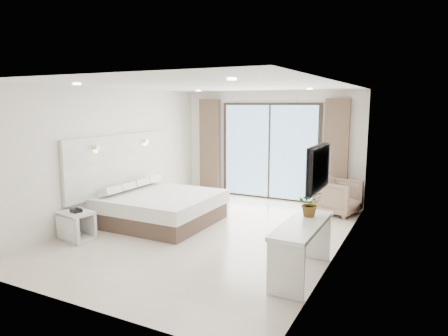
{
  "coord_description": "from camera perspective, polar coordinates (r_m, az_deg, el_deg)",
  "views": [
    {
      "loc": [
        3.47,
        -6.27,
        2.39
      ],
      "look_at": [
        0.08,
        0.4,
        1.18
      ],
      "focal_mm": 32.0,
      "sensor_mm": 36.0,
      "label": 1
    }
  ],
  "objects": [
    {
      "name": "bed",
      "position": [
        8.22,
        -9.15,
        -5.57
      ],
      "size": [
        2.12,
        2.02,
        0.73
      ],
      "color": "brown",
      "rests_on": "ground"
    },
    {
      "name": "phone",
      "position": [
        7.49,
        -20.37,
        -5.69
      ],
      "size": [
        0.23,
        0.2,
        0.06
      ],
      "primitive_type": "cube",
      "rotation": [
        0.0,
        0.0,
        -0.29
      ],
      "color": "black",
      "rests_on": "nightstand"
    },
    {
      "name": "plant",
      "position": [
        5.93,
        12.23,
        -5.35
      ],
      "size": [
        0.46,
        0.48,
        0.3
      ],
      "primitive_type": "imported",
      "rotation": [
        0.0,
        0.0,
        0.36
      ],
      "color": "#33662D",
      "rests_on": "console_desk"
    },
    {
      "name": "room_shell",
      "position": [
        7.96,
        -0.65,
        3.37
      ],
      "size": [
        4.62,
        6.22,
        2.72
      ],
      "color": "silver",
      "rests_on": "ground"
    },
    {
      "name": "armchair",
      "position": [
        9.04,
        16.01,
        -3.79
      ],
      "size": [
        0.93,
        0.96,
        0.83
      ],
      "primitive_type": "imported",
      "rotation": [
        0.0,
        0.0,
        1.32
      ],
      "color": "#998264",
      "rests_on": "ground"
    },
    {
      "name": "nightstand",
      "position": [
        7.6,
        -20.31,
        -7.72
      ],
      "size": [
        0.62,
        0.55,
        0.5
      ],
      "rotation": [
        0.0,
        0.0,
        -0.17
      ],
      "color": "silver",
      "rests_on": "ground"
    },
    {
      "name": "ground",
      "position": [
        7.55,
        -1.91,
        -9.25
      ],
      "size": [
        6.2,
        6.2,
        0.0
      ],
      "primitive_type": "plane",
      "color": "beige",
      "rests_on": "ground"
    },
    {
      "name": "console_desk",
      "position": [
        5.69,
        11.12,
        -9.72
      ],
      "size": [
        0.5,
        1.59,
        0.77
      ],
      "color": "silver",
      "rests_on": "ground"
    }
  ]
}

